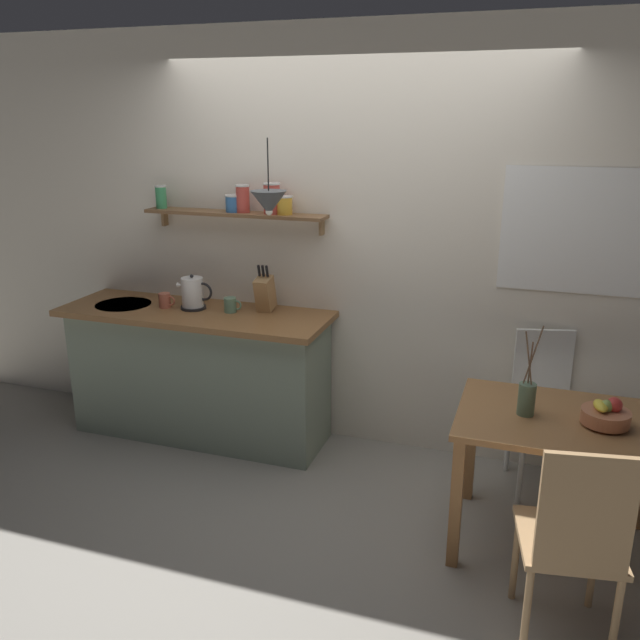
# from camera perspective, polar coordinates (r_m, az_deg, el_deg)

# --- Properties ---
(ground_plane) EXTENTS (14.00, 14.00, 0.00)m
(ground_plane) POSITION_cam_1_polar(r_m,az_deg,el_deg) (4.23, 0.20, -13.51)
(ground_plane) COLOR gray
(back_wall) EXTENTS (6.80, 0.11, 2.70)m
(back_wall) POSITION_cam_1_polar(r_m,az_deg,el_deg) (4.27, 5.66, 6.27)
(back_wall) COLOR silver
(back_wall) RESTS_ON ground_plane
(kitchen_counter) EXTENTS (1.83, 0.63, 0.91)m
(kitchen_counter) POSITION_cam_1_polar(r_m,az_deg,el_deg) (4.65, -10.32, -4.44)
(kitchen_counter) COLOR gray
(kitchen_counter) RESTS_ON ground_plane
(wall_shelf) EXTENTS (1.25, 0.20, 0.33)m
(wall_shelf) POSITION_cam_1_polar(r_m,az_deg,el_deg) (4.39, -6.76, 9.66)
(wall_shelf) COLOR brown
(dining_table) EXTENTS (1.03, 0.74, 0.73)m
(dining_table) POSITION_cam_1_polar(r_m,az_deg,el_deg) (3.56, 20.06, -9.54)
(dining_table) COLOR #9E6B3D
(dining_table) RESTS_ON ground_plane
(dining_chair_near) EXTENTS (0.47, 0.49, 0.97)m
(dining_chair_near) POSITION_cam_1_polar(r_m,az_deg,el_deg) (2.99, 20.99, -17.07)
(dining_chair_near) COLOR tan
(dining_chair_near) RESTS_ON ground_plane
(dining_chair_far) EXTENTS (0.48, 0.51, 0.94)m
(dining_chair_far) POSITION_cam_1_polar(r_m,az_deg,el_deg) (4.20, 18.69, -6.77)
(dining_chair_far) COLOR white
(dining_chair_far) RESTS_ON ground_plane
(fruit_bowl) EXTENTS (0.23, 0.23, 0.14)m
(fruit_bowl) POSITION_cam_1_polar(r_m,az_deg,el_deg) (3.49, 23.35, -7.46)
(fruit_bowl) COLOR #BC704C
(fruit_bowl) RESTS_ON dining_table
(twig_vase) EXTENTS (0.09, 0.09, 0.47)m
(twig_vase) POSITION_cam_1_polar(r_m,az_deg,el_deg) (3.46, 17.33, -6.37)
(twig_vase) COLOR #567056
(twig_vase) RESTS_ON dining_table
(electric_kettle) EXTENTS (0.26, 0.17, 0.24)m
(electric_kettle) POSITION_cam_1_polar(r_m,az_deg,el_deg) (4.50, -10.84, 2.25)
(electric_kettle) COLOR black
(electric_kettle) RESTS_ON kitchen_counter
(knife_block) EXTENTS (0.10, 0.17, 0.32)m
(knife_block) POSITION_cam_1_polar(r_m,az_deg,el_deg) (4.37, -4.75, 2.33)
(knife_block) COLOR tan
(knife_block) RESTS_ON kitchen_counter
(coffee_mug_by_sink) EXTENTS (0.12, 0.08, 0.10)m
(coffee_mug_by_sink) POSITION_cam_1_polar(r_m,az_deg,el_deg) (4.58, -13.16, 1.65)
(coffee_mug_by_sink) COLOR #C6664C
(coffee_mug_by_sink) RESTS_ON kitchen_counter
(coffee_mug_spare) EXTENTS (0.12, 0.08, 0.10)m
(coffee_mug_spare) POSITION_cam_1_polar(r_m,az_deg,el_deg) (4.40, -7.68, 1.30)
(coffee_mug_spare) COLOR slate
(coffee_mug_spare) RESTS_ON kitchen_counter
(pendant_lamp) EXTENTS (0.22, 0.22, 0.45)m
(pendant_lamp) POSITION_cam_1_polar(r_m,az_deg,el_deg) (4.00, -4.42, 9.99)
(pendant_lamp) COLOR black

